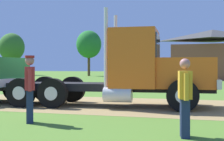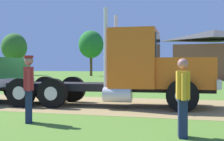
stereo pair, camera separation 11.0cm
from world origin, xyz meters
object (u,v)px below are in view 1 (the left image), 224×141
visitor_standing_near (185,94)px  shed_building (212,56)px  truck_foreground_white (136,72)px  visitor_by_barrel (30,86)px

visitor_standing_near → shed_building: bearing=88.0°
truck_foreground_white → visitor_by_barrel: 4.75m
visitor_by_barrel → shed_building: bearing=80.9°
visitor_standing_near → visitor_by_barrel: bearing=170.6°
shed_building → visitor_by_barrel: bearing=-99.1°
shed_building → visitor_standing_near: bearing=-92.0°
visitor_standing_near → visitor_by_barrel: 4.15m
truck_foreground_white → shed_building: (3.25, 28.38, 1.55)m
truck_foreground_white → visitor_by_barrel: bearing=-115.0°
visitor_standing_near → shed_building: shed_building is taller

